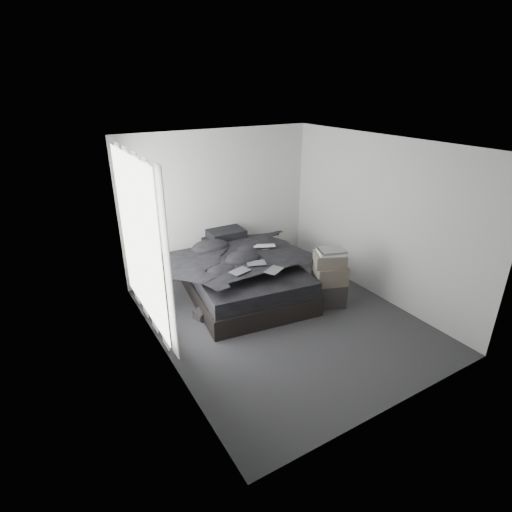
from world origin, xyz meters
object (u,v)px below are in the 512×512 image
bed (243,285)px  box_lower (328,293)px  side_stand (154,286)px  laptop (265,243)px

bed → box_lower: (1.02, -0.99, 0.04)m
bed → side_stand: bearing=172.4°
bed → laptop: 0.81m
laptop → side_stand: size_ratio=0.54×
side_stand → laptop: bearing=-11.7°
laptop → side_stand: (-1.83, 0.38, -0.50)m
box_lower → side_stand: bearing=150.5°
bed → side_stand: (-1.40, 0.38, 0.18)m
side_stand → box_lower: bearing=-29.5°
box_lower → laptop: bearing=120.8°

